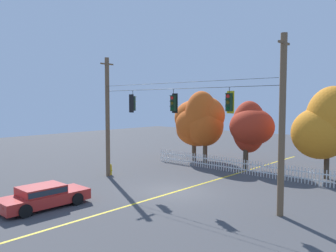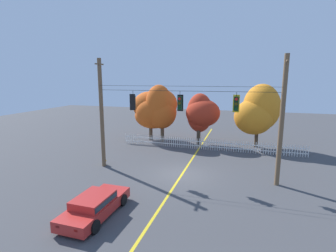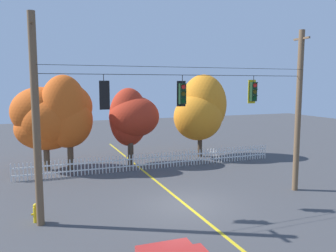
% 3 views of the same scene
% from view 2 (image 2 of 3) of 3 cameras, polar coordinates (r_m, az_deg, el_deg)
% --- Properties ---
extents(ground, '(80.00, 80.00, 0.00)m').
position_cam_2_polar(ground, '(19.32, 3.13, -10.75)').
color(ground, '#424244').
extents(lane_centerline_stripe, '(0.16, 36.00, 0.01)m').
position_cam_2_polar(lane_centerline_stripe, '(19.32, 3.13, -10.74)').
color(lane_centerline_stripe, gold).
rests_on(lane_centerline_stripe, ground).
extents(signal_support_span, '(13.35, 1.10, 8.54)m').
position_cam_2_polar(signal_support_span, '(18.19, 3.27, 2.07)').
color(signal_support_span, brown).
rests_on(signal_support_span, ground).
extents(traffic_signal_northbound_primary, '(0.43, 0.38, 1.47)m').
position_cam_2_polar(traffic_signal_northbound_primary, '(19.29, -7.80, 5.35)').
color(traffic_signal_northbound_primary, black).
extents(traffic_signal_northbound_secondary, '(0.43, 0.38, 1.44)m').
position_cam_2_polar(traffic_signal_northbound_secondary, '(18.13, 2.67, 5.16)').
color(traffic_signal_northbound_secondary, black).
extents(traffic_signal_westbound_side, '(0.43, 0.38, 1.38)m').
position_cam_2_polar(traffic_signal_westbound_side, '(17.60, 14.98, 4.85)').
color(traffic_signal_westbound_side, black).
extents(white_picket_fence, '(18.06, 0.06, 1.09)m').
position_cam_2_polar(white_picket_fence, '(25.80, 8.99, -4.08)').
color(white_picket_fence, white).
rests_on(white_picket_fence, ground).
extents(autumn_maple_near_fence, '(4.40, 4.07, 5.56)m').
position_cam_2_polar(autumn_maple_near_fence, '(29.19, -3.68, 3.35)').
color(autumn_maple_near_fence, brown).
rests_on(autumn_maple_near_fence, ground).
extents(autumn_maple_mid, '(3.75, 3.37, 6.36)m').
position_cam_2_polar(autumn_maple_mid, '(28.31, -1.71, 4.24)').
color(autumn_maple_mid, brown).
rests_on(autumn_maple_mid, ground).
extents(autumn_oak_far_east, '(3.60, 3.23, 5.48)m').
position_cam_2_polar(autumn_oak_far_east, '(27.34, 7.46, 2.89)').
color(autumn_oak_far_east, '#473828').
rests_on(autumn_oak_far_east, ground).
extents(autumn_maple_far_west, '(4.48, 3.94, 6.49)m').
position_cam_2_polar(autumn_maple_far_west, '(27.35, 19.49, 3.08)').
color(autumn_maple_far_west, '#473828').
rests_on(autumn_maple_far_west, ground).
extents(parked_car, '(2.01, 4.48, 1.15)m').
position_cam_2_polar(parked_car, '(14.30, -16.02, -16.55)').
color(parked_car, red).
rests_on(parked_car, ground).
extents(fire_hydrant, '(0.38, 0.22, 0.82)m').
position_cam_2_polar(fire_hydrant, '(21.91, -14.07, -7.33)').
color(fire_hydrant, gold).
rests_on(fire_hydrant, ground).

